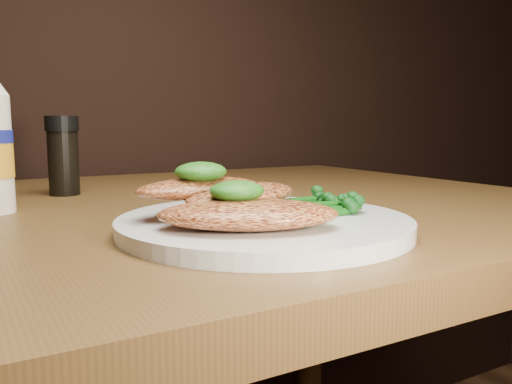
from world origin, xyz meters
TOP-DOWN VIEW (x-y plane):
  - plate at (0.08, 0.83)m, footprint 0.28×0.28m
  - chicken_front at (0.04, 0.79)m, footprint 0.17×0.14m
  - chicken_mid at (0.06, 0.85)m, footprint 0.16×0.12m
  - chicken_back at (0.03, 0.87)m, footprint 0.13×0.08m
  - pesto_front at (0.03, 0.81)m, footprint 0.05×0.05m
  - pesto_back at (0.03, 0.86)m, footprint 0.05×0.05m
  - broccolini_bundle at (0.12, 0.83)m, footprint 0.15×0.12m
  - pepper_grinder at (-0.04, 1.20)m, footprint 0.06×0.06m

SIDE VIEW (x-z plane):
  - plate at x=0.08m, z-range 0.75..0.76m
  - broccolini_bundle at x=0.12m, z-range 0.76..0.78m
  - chicken_front at x=0.04m, z-range 0.76..0.79m
  - chicken_mid at x=0.06m, z-range 0.77..0.79m
  - chicken_back at x=0.03m, z-range 0.78..0.80m
  - pesto_front at x=0.03m, z-range 0.79..0.80m
  - pepper_grinder at x=-0.04m, z-range 0.75..0.86m
  - pesto_back at x=0.03m, z-range 0.80..0.82m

